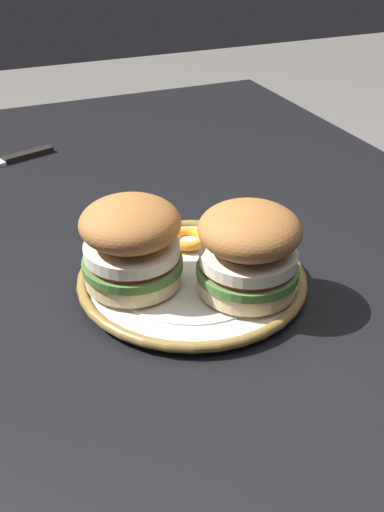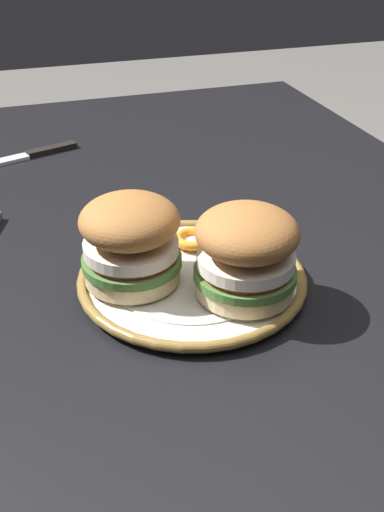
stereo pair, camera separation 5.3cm
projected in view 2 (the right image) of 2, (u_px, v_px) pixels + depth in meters
dining_table at (158, 330)px, 0.77m from camera, size 1.45×1.02×0.73m
dinner_plate at (192, 278)px, 0.71m from camera, size 0.27×0.27×0.02m
sandwich_half_left at (246, 251)px, 0.64m from camera, size 0.15×0.15×0.10m
sandwich_half_right at (131, 239)px, 0.67m from camera, size 0.14×0.14×0.10m
orange_peel_curled at (193, 239)px, 0.76m from camera, size 0.06×0.06×0.01m
orange_peel_strip_long at (246, 236)px, 0.76m from camera, size 0.06×0.06×0.01m
table_knife at (25, 156)px, 1.04m from camera, size 0.08×0.22×0.01m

